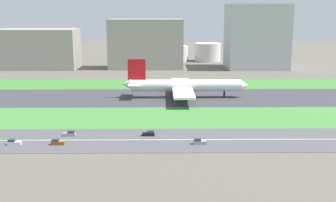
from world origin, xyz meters
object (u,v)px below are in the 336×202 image
Objects in this scene: hangar_building at (146,44)px; office_tower at (256,36)px; car_1 at (70,134)px; fuel_tank_centre at (208,52)px; terminal_building at (39,49)px; airliner at (183,86)px; car_5 at (57,142)px; car_3 at (149,133)px; car_6 at (14,142)px; fuel_tank_west at (176,54)px; car_2 at (199,142)px.

hangar_building is 1.16× the size of office_tower.
car_1 is 238.31m from fuel_tank_centre.
airliner is at bearing -47.53° from terminal_building.
car_1 is at bearing -101.70° from car_5.
car_1 is 0.09× the size of office_tower.
car_3 is (-15.11, -68.00, -5.31)m from airliner.
fuel_tank_centre is at bearing -110.53° from car_6.
hangar_building is at bearing -139.09° from fuel_tank_centre.
fuel_tank_centre is at bearing 125.53° from office_tower.
terminal_building reaches higher than fuel_tank_west.
airliner reaches higher than car_2.
car_6 is 0.08× the size of terminal_building.
airliner is 130.57m from office_tower.
car_5 is 0.20× the size of fuel_tank_centre.
office_tower reaches higher than car_3.
hangar_building is (81.37, 0.00, 3.65)m from terminal_building.
car_2 is 0.21× the size of fuel_tank_west.
car_5 is at bearing -107.41° from fuel_tank_centre.
car_1 is at bearing -71.45° from terminal_building.
car_5 is at bearing -180.00° from car_6.
hangar_building is at bearing 0.00° from terminal_building.
fuel_tank_west is 27.76m from fuel_tank_centre.
terminal_building is at bearing 116.12° from car_3.
terminal_building is (-44.56, 192.00, 13.96)m from car_6.
office_tower is at bearing -54.47° from fuel_tank_centre.
terminal_building reaches higher than fuel_tank_centre.
airliner is 14.77× the size of car_2.
office_tower is 2.15× the size of fuel_tank_centre.
terminal_building is 2.58× the size of fuel_tank_centre.
fuel_tank_west reaches higher than car_6.
terminal_building reaches higher than car_3.
terminal_building is at bearing -76.94° from car_6.
fuel_tank_centre is (51.93, 45.00, -10.76)m from hangar_building.
terminal_building is (-61.08, 182.00, 13.96)m from car_1.
car_5 is 1.00× the size of car_6.
car_5 is at bearing -96.64° from hangar_building.
hangar_building reaches higher than terminal_building.
office_tower reaches higher than car_1.
car_1 is 183.97m from hangar_building.
car_2 is at bearing -82.59° from hangar_building.
hangar_building is 84.26m from office_tower.
airliner reaches higher than fuel_tank_west.
office_tower is 57.66m from fuel_tank_centre.
car_3 is 1.00× the size of car_2.
fuel_tank_centre is at bearing 40.91° from hangar_building.
car_5 is 248.47m from fuel_tank_centre.
airliner is 98.43m from car_6.
airliner is at bearing -88.54° from car_2.
airliner is 90.38m from car_5.
car_1 is 10.21m from car_5.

